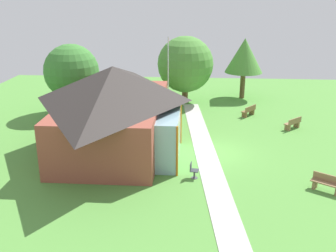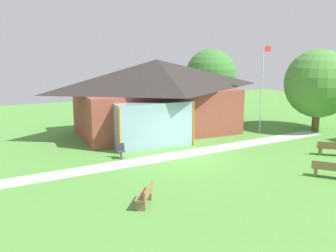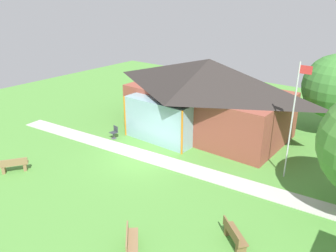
# 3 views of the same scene
# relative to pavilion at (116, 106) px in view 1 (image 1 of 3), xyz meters

# --- Properties ---
(ground_plane) EXTENTS (44.00, 44.00, 0.00)m
(ground_plane) POSITION_rel_pavilion_xyz_m (-0.51, -5.93, -2.67)
(ground_plane) COLOR #54933D
(pavilion) EXTENTS (11.65, 7.59, 5.15)m
(pavilion) POSITION_rel_pavilion_xyz_m (0.00, 0.00, 0.00)
(pavilion) COLOR brown
(pavilion) RESTS_ON ground_plane
(footpath) EXTENTS (21.50, 3.47, 0.03)m
(footpath) POSITION_rel_pavilion_xyz_m (-0.51, -5.54, -2.66)
(footpath) COLOR #BCB7B2
(footpath) RESTS_ON ground_plane
(flagpole) EXTENTS (0.64, 0.08, 6.21)m
(flagpole) POSITION_rel_pavilion_xyz_m (6.83, -2.72, 0.73)
(flagpole) COLOR silver
(flagpole) RESTS_ON ground_plane
(bench_front_right) EXTENTS (1.34, 1.40, 0.84)m
(bench_front_right) POSITION_rel_pavilion_xyz_m (4.24, -11.90, -2.27)
(bench_front_right) COLOR olive
(bench_front_right) RESTS_ON ground_plane
(bench_front_left) EXTENTS (1.20, 1.49, 0.84)m
(bench_front_left) POSITION_rel_pavilion_xyz_m (-5.12, -11.45, -2.27)
(bench_front_left) COLOR olive
(bench_front_left) RESTS_ON ground_plane
(bench_lawn_far_right) EXTENTS (1.45, 1.28, 0.84)m
(bench_lawn_far_right) POSITION_rel_pavilion_xyz_m (7.15, -9.12, -2.27)
(bench_lawn_far_right) COLOR brown
(bench_lawn_far_right) RESTS_ON ground_plane
(patio_chair_west) EXTENTS (0.49, 0.49, 0.86)m
(patio_chair_west) POSITION_rel_pavilion_xyz_m (-4.13, -4.83, -2.26)
(patio_chair_west) COLOR #33383D
(patio_chair_west) RESTS_ON ground_plane
(tree_east_hedge) EXTENTS (4.83, 4.83, 5.84)m
(tree_east_hedge) POSITION_rel_pavilion_xyz_m (10.78, -3.93, 0.74)
(tree_east_hedge) COLOR brown
(tree_east_hedge) RESTS_ON ground_plane
(tree_far_east) EXTENTS (3.40, 3.40, 5.46)m
(tree_far_east) POSITION_rel_pavilion_xyz_m (12.79, -9.16, 1.22)
(tree_far_east) COLOR brown
(tree_far_east) RESTS_ON ground_plane
(tree_behind_pavilion_right) EXTENTS (4.33, 4.33, 5.56)m
(tree_behind_pavilion_right) POSITION_rel_pavilion_xyz_m (7.02, 4.95, 0.71)
(tree_behind_pavilion_right) COLOR brown
(tree_behind_pavilion_right) RESTS_ON ground_plane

